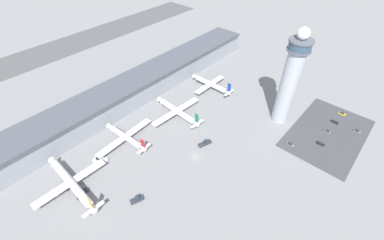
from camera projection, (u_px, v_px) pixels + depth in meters
name	position (u px, v px, depth m)	size (l,w,h in m)	color
ground_plane	(196.00, 157.00, 147.99)	(1000.00, 1000.00, 0.00)	gray
terminal_building	(119.00, 97.00, 177.28)	(258.36, 25.00, 16.60)	#9399A3
runway_strip	(43.00, 54.00, 243.34)	(387.54, 44.00, 0.01)	#515154
control_tower	(290.00, 80.00, 152.94)	(13.50, 13.50, 62.50)	#ADB2BC
parking_lot_surface	(328.00, 133.00, 162.67)	(64.00, 40.00, 0.01)	#424247
airplane_gate_alpha	(71.00, 183.00, 128.98)	(38.18, 44.28, 12.86)	white
airplane_gate_bravo	(126.00, 137.00, 154.64)	(40.45, 33.48, 11.16)	white
airplane_gate_charlie	(177.00, 111.00, 172.24)	(39.74, 39.08, 12.50)	white
airplane_gate_delta	(211.00, 84.00, 196.64)	(31.47, 35.91, 12.32)	silver
service_truck_catering	(100.00, 160.00, 144.83)	(7.07, 8.06, 3.12)	black
service_truck_fuel	(137.00, 199.00, 125.88)	(6.90, 4.47, 3.11)	black
service_truck_baggage	(205.00, 143.00, 154.72)	(8.82, 5.09, 2.69)	black
service_truck_water	(83.00, 193.00, 128.52)	(7.12, 4.66, 2.86)	black
car_navy_sedan	(342.00, 114.00, 176.24)	(1.77, 4.56, 1.47)	black
car_grey_coupe	(321.00, 144.00, 154.96)	(1.95, 4.72, 1.47)	black
car_blue_compact	(290.00, 144.00, 154.43)	(1.92, 4.78, 1.55)	black
car_yellow_taxi	(357.00, 131.00, 163.11)	(1.94, 4.30, 1.51)	black
car_white_wagon	(335.00, 122.00, 169.75)	(1.92, 4.84, 1.44)	black
car_red_hatchback	(327.00, 132.00, 162.79)	(1.91, 4.15, 1.55)	black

